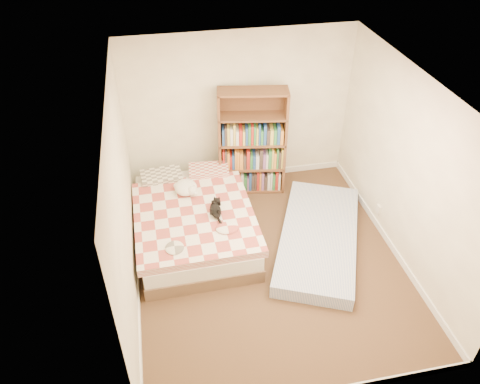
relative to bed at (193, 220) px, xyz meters
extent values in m
cube|color=#4C3220|center=(0.92, -0.73, -0.27)|extent=(3.50, 4.00, 0.01)
cube|color=white|center=(0.92, -0.73, 2.23)|extent=(3.50, 4.00, 0.01)
cube|color=beige|center=(0.92, 1.27, 0.98)|extent=(3.50, 0.01, 2.50)
cube|color=beige|center=(0.92, -2.73, 0.98)|extent=(3.50, 0.01, 2.50)
cube|color=beige|center=(-0.83, -0.73, 0.98)|extent=(0.01, 4.00, 2.50)
cube|color=beige|center=(2.67, -0.73, 0.98)|extent=(0.01, 4.00, 2.50)
cube|color=white|center=(0.92, 1.26, -0.22)|extent=(3.50, 0.02, 0.10)
cube|color=white|center=(-0.82, -0.73, -0.22)|extent=(0.02, 4.00, 0.10)
cube|color=white|center=(2.66, -0.73, -0.22)|extent=(0.02, 4.00, 0.10)
cube|color=white|center=(2.65, -0.33, 0.03)|extent=(0.03, 0.09, 0.13)
cube|color=brown|center=(0.00, -0.04, -0.17)|extent=(1.56, 2.21, 0.20)
cube|color=silver|center=(0.00, -0.04, 0.04)|extent=(1.53, 2.16, 0.22)
cube|color=#B04941|center=(0.00, -0.04, 0.20)|extent=(1.63, 1.82, 0.11)
cube|color=#696259|center=(-0.36, 0.78, 0.24)|extent=(0.61, 0.39, 0.16)
cube|color=#B04941|center=(0.36, 0.78, 0.24)|extent=(0.61, 0.39, 0.16)
cube|color=brown|center=(0.56, 0.94, 0.60)|extent=(0.10, 0.35, 1.72)
cube|color=brown|center=(1.55, 0.94, 0.60)|extent=(0.10, 0.35, 1.72)
cube|color=brown|center=(1.05, 1.10, 0.60)|extent=(1.02, 0.19, 1.72)
cube|color=brown|center=(1.05, 0.94, -0.25)|extent=(1.08, 0.51, 0.03)
cube|color=brown|center=(1.05, 0.94, 0.61)|extent=(1.08, 0.51, 0.03)
cube|color=brown|center=(1.05, 0.94, 1.44)|extent=(1.08, 0.51, 0.03)
cube|color=#6F81B9|center=(1.69, -0.54, -0.16)|extent=(1.85, 2.49, 0.20)
ellipsoid|color=black|center=(0.29, -0.23, 0.31)|extent=(0.22, 0.36, 0.11)
sphere|color=black|center=(0.29, -0.05, 0.32)|extent=(0.12, 0.12, 0.10)
cone|color=black|center=(0.26, -0.02, 0.37)|extent=(0.04, 0.04, 0.04)
cone|color=black|center=(0.32, -0.02, 0.37)|extent=(0.04, 0.04, 0.04)
cylinder|color=black|center=(0.38, -0.45, 0.28)|extent=(0.08, 0.19, 0.04)
ellipsoid|color=silver|center=(-0.05, 0.33, 0.34)|extent=(0.38, 0.41, 0.17)
sphere|color=silver|center=(0.05, 0.22, 0.36)|extent=(0.16, 0.16, 0.14)
sphere|color=silver|center=(0.10, 0.17, 0.35)|extent=(0.07, 0.07, 0.06)
sphere|color=silver|center=(-0.20, 0.39, 0.32)|extent=(0.09, 0.09, 0.08)
camera|label=1|loc=(-0.35, -5.09, 4.30)|focal=35.00mm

